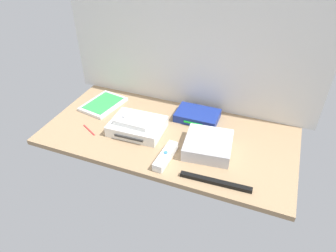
% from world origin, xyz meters
% --- Properties ---
extents(ground_plane, '(1.00, 0.48, 0.02)m').
position_xyz_m(ground_plane, '(0.00, 0.00, -0.01)').
color(ground_plane, '#9E7F5B').
rests_on(ground_plane, ground).
extents(back_wall, '(1.10, 0.01, 0.64)m').
position_xyz_m(back_wall, '(0.00, 0.25, 0.32)').
color(back_wall, silver).
rests_on(back_wall, ground).
extents(game_console, '(0.22, 0.17, 0.04)m').
position_xyz_m(game_console, '(-0.12, -0.02, 0.02)').
color(game_console, white).
rests_on(game_console, ground_plane).
extents(mini_computer, '(0.19, 0.19, 0.05)m').
position_xyz_m(mini_computer, '(0.18, -0.04, 0.03)').
color(mini_computer, silver).
rests_on(mini_computer, ground_plane).
extents(game_case, '(0.17, 0.21, 0.02)m').
position_xyz_m(game_case, '(-0.35, 0.09, 0.01)').
color(game_case, white).
rests_on(game_case, ground_plane).
extents(network_router, '(0.18, 0.12, 0.03)m').
position_xyz_m(network_router, '(0.08, 0.15, 0.02)').
color(network_router, navy).
rests_on(network_router, ground_plane).
extents(remote_wand, '(0.04, 0.15, 0.03)m').
position_xyz_m(remote_wand, '(0.05, -0.14, 0.02)').
color(remote_wand, white).
rests_on(remote_wand, ground_plane).
extents(remote_classic_pad, '(0.15, 0.08, 0.02)m').
position_xyz_m(remote_classic_pad, '(-0.13, -0.04, 0.05)').
color(remote_classic_pad, white).
rests_on(remote_classic_pad, game_console).
extents(sensor_bar, '(0.24, 0.03, 0.01)m').
position_xyz_m(sensor_bar, '(0.24, -0.19, 0.01)').
color(sensor_bar, black).
rests_on(sensor_bar, ground_plane).
extents(stylus_pen, '(0.08, 0.05, 0.01)m').
position_xyz_m(stylus_pen, '(-0.31, -0.09, 0.00)').
color(stylus_pen, red).
rests_on(stylus_pen, ground_plane).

